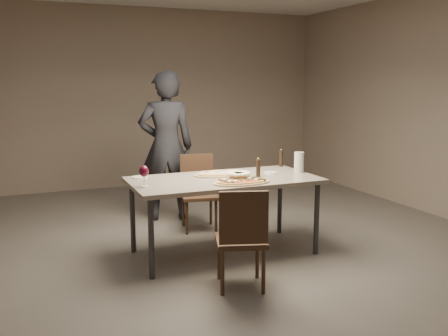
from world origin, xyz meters
name	(u,v)px	position (x,y,z in m)	size (l,w,h in m)	color
room	(224,110)	(0.00, 0.00, 1.40)	(7.00, 7.00, 7.00)	#5E5851
dining_table	(224,184)	(0.00, 0.00, 0.69)	(1.80, 0.90, 0.75)	gray
zucchini_pizza	(241,181)	(0.06, -0.28, 0.77)	(0.55, 0.30, 0.05)	tan
ham_pizza	(221,174)	(0.03, 0.16, 0.77)	(0.55, 0.30, 0.04)	tan
bread_basket	(239,175)	(0.09, -0.15, 0.80)	(0.23, 0.23, 0.08)	beige
oil_dish	(271,173)	(0.53, 0.05, 0.76)	(0.13, 0.13, 0.01)	white
pepper_mill_left	(258,168)	(0.33, -0.06, 0.84)	(0.05, 0.05, 0.19)	black
pepper_mill_right	(281,158)	(0.83, 0.38, 0.84)	(0.05, 0.05, 0.20)	black
carafe	(299,162)	(0.83, 0.00, 0.85)	(0.10, 0.10, 0.21)	silver
wine_glass	(144,172)	(-0.80, -0.09, 0.88)	(0.09, 0.09, 0.19)	silver
side_plate	(140,177)	(-0.74, 0.34, 0.76)	(0.16, 0.16, 0.01)	white
chair_near	(242,234)	(-0.21, -0.88, 0.47)	(0.50, 0.50, 0.85)	#3B2619
chair_far	(198,187)	(0.05, 0.91, 0.47)	(0.47, 0.47, 0.84)	#3B2619
diner	(166,146)	(-0.18, 1.40, 0.90)	(0.66, 0.43, 1.80)	black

